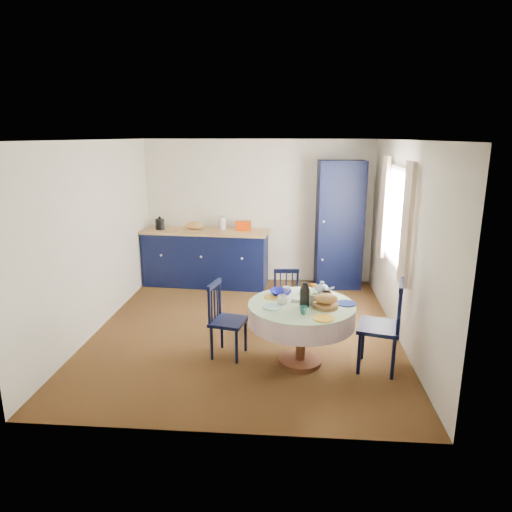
{
  "coord_description": "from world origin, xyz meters",
  "views": [
    {
      "loc": [
        0.58,
        -5.72,
        2.55
      ],
      "look_at": [
        0.12,
        0.2,
        0.98
      ],
      "focal_mm": 32.0,
      "sensor_mm": 36.0,
      "label": 1
    }
  ],
  "objects_px": {
    "chair_left": "(225,319)",
    "mug_b": "(304,310)",
    "mug_a": "(282,300)",
    "pantry_cabinet": "(339,225)",
    "chair_far": "(287,302)",
    "kitchen_counter": "(206,257)",
    "mug_c": "(327,295)",
    "chair_right": "(383,325)",
    "cobalt_bowl": "(281,293)",
    "dining_table": "(302,314)",
    "mug_d": "(287,290)"
  },
  "relations": [
    {
      "from": "dining_table",
      "to": "cobalt_bowl",
      "type": "relative_size",
      "value": 4.7
    },
    {
      "from": "kitchen_counter",
      "to": "cobalt_bowl",
      "type": "xyz_separation_m",
      "value": [
        1.37,
        -2.53,
        0.26
      ]
    },
    {
      "from": "pantry_cabinet",
      "to": "cobalt_bowl",
      "type": "distance_m",
      "value": 2.8
    },
    {
      "from": "dining_table",
      "to": "mug_c",
      "type": "xyz_separation_m",
      "value": [
        0.28,
        0.18,
        0.16
      ]
    },
    {
      "from": "chair_right",
      "to": "cobalt_bowl",
      "type": "relative_size",
      "value": 4.08
    },
    {
      "from": "dining_table",
      "to": "mug_d",
      "type": "height_order",
      "value": "dining_table"
    },
    {
      "from": "pantry_cabinet",
      "to": "mug_d",
      "type": "bearing_deg",
      "value": -111.56
    },
    {
      "from": "cobalt_bowl",
      "to": "mug_a",
      "type": "bearing_deg",
      "value": -85.03
    },
    {
      "from": "chair_far",
      "to": "chair_right",
      "type": "xyz_separation_m",
      "value": [
        1.07,
        -0.95,
        0.11
      ]
    },
    {
      "from": "chair_far",
      "to": "mug_c",
      "type": "xyz_separation_m",
      "value": [
        0.47,
        -0.69,
        0.35
      ]
    },
    {
      "from": "chair_left",
      "to": "chair_right",
      "type": "bearing_deg",
      "value": -84.11
    },
    {
      "from": "chair_left",
      "to": "kitchen_counter",
      "type": "bearing_deg",
      "value": 28.05
    },
    {
      "from": "dining_table",
      "to": "mug_b",
      "type": "distance_m",
      "value": 0.34
    },
    {
      "from": "kitchen_counter",
      "to": "mug_a",
      "type": "height_order",
      "value": "kitchen_counter"
    },
    {
      "from": "pantry_cabinet",
      "to": "chair_right",
      "type": "xyz_separation_m",
      "value": [
        0.22,
        -2.97,
        -0.55
      ]
    },
    {
      "from": "chair_left",
      "to": "mug_d",
      "type": "bearing_deg",
      "value": -62.34
    },
    {
      "from": "mug_b",
      "to": "mug_c",
      "type": "xyz_separation_m",
      "value": [
        0.28,
        0.48,
        0.0
      ]
    },
    {
      "from": "kitchen_counter",
      "to": "mug_c",
      "type": "xyz_separation_m",
      "value": [
        1.9,
        -2.61,
        0.27
      ]
    },
    {
      "from": "mug_a",
      "to": "mug_b",
      "type": "relative_size",
      "value": 1.36
    },
    {
      "from": "chair_left",
      "to": "cobalt_bowl",
      "type": "height_order",
      "value": "chair_left"
    },
    {
      "from": "mug_c",
      "to": "cobalt_bowl",
      "type": "xyz_separation_m",
      "value": [
        -0.53,
        0.08,
        -0.01
      ]
    },
    {
      "from": "dining_table",
      "to": "mug_b",
      "type": "height_order",
      "value": "dining_table"
    },
    {
      "from": "chair_left",
      "to": "cobalt_bowl",
      "type": "bearing_deg",
      "value": -65.78
    },
    {
      "from": "dining_table",
      "to": "chair_left",
      "type": "height_order",
      "value": "dining_table"
    },
    {
      "from": "kitchen_counter",
      "to": "pantry_cabinet",
      "type": "bearing_deg",
      "value": 6.43
    },
    {
      "from": "chair_left",
      "to": "cobalt_bowl",
      "type": "xyz_separation_m",
      "value": [
        0.64,
        0.13,
        0.3
      ]
    },
    {
      "from": "dining_table",
      "to": "chair_left",
      "type": "xyz_separation_m",
      "value": [
        -0.89,
        0.14,
        -0.15
      ]
    },
    {
      "from": "pantry_cabinet",
      "to": "chair_far",
      "type": "bearing_deg",
      "value": -116.1
    },
    {
      "from": "mug_c",
      "to": "mug_b",
      "type": "bearing_deg",
      "value": -119.69
    },
    {
      "from": "dining_table",
      "to": "mug_a",
      "type": "bearing_deg",
      "value": -175.82
    },
    {
      "from": "chair_left",
      "to": "mug_b",
      "type": "height_order",
      "value": "chair_left"
    },
    {
      "from": "chair_right",
      "to": "mug_b",
      "type": "height_order",
      "value": "chair_right"
    },
    {
      "from": "chair_right",
      "to": "cobalt_bowl",
      "type": "distance_m",
      "value": 1.21
    },
    {
      "from": "pantry_cabinet",
      "to": "mug_d",
      "type": "height_order",
      "value": "pantry_cabinet"
    },
    {
      "from": "mug_c",
      "to": "mug_d",
      "type": "height_order",
      "value": "mug_c"
    },
    {
      "from": "chair_right",
      "to": "mug_d",
      "type": "height_order",
      "value": "chair_right"
    },
    {
      "from": "dining_table",
      "to": "chair_right",
      "type": "height_order",
      "value": "chair_right"
    },
    {
      "from": "chair_left",
      "to": "mug_b",
      "type": "bearing_deg",
      "value": -103.03
    },
    {
      "from": "chair_far",
      "to": "dining_table",
      "type": "bearing_deg",
      "value": -82.7
    },
    {
      "from": "pantry_cabinet",
      "to": "chair_far",
      "type": "xyz_separation_m",
      "value": [
        -0.86,
        -2.02,
        -0.66
      ]
    },
    {
      "from": "mug_a",
      "to": "cobalt_bowl",
      "type": "relative_size",
      "value": 0.48
    },
    {
      "from": "mug_d",
      "to": "mug_a",
      "type": "bearing_deg",
      "value": -97.08
    },
    {
      "from": "mug_a",
      "to": "chair_right",
      "type": "bearing_deg",
      "value": -3.19
    },
    {
      "from": "chair_far",
      "to": "mug_c",
      "type": "height_order",
      "value": "chair_far"
    },
    {
      "from": "dining_table",
      "to": "mug_c",
      "type": "height_order",
      "value": "dining_table"
    },
    {
      "from": "pantry_cabinet",
      "to": "chair_left",
      "type": "xyz_separation_m",
      "value": [
        -1.57,
        -2.76,
        -0.62
      ]
    },
    {
      "from": "pantry_cabinet",
      "to": "cobalt_bowl",
      "type": "relative_size",
      "value": 8.41
    },
    {
      "from": "kitchen_counter",
      "to": "cobalt_bowl",
      "type": "relative_size",
      "value": 8.65
    },
    {
      "from": "mug_c",
      "to": "mug_d",
      "type": "relative_size",
      "value": 1.19
    },
    {
      "from": "dining_table",
      "to": "mug_a",
      "type": "height_order",
      "value": "dining_table"
    }
  ]
}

